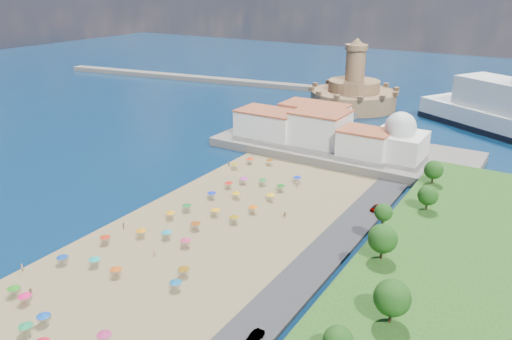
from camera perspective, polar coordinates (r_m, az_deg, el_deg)
The scene contains 11 objects.
ground at distance 124.86m, azimuth -7.69°, elevation -6.59°, with size 700.00×700.00×0.00m, color #071938.
terrace at distance 178.08m, azimuth 9.86°, elevation 2.38°, with size 90.00×36.00×3.00m, color #59544C.
jetty at distance 217.24m, azimuth 8.05°, elevation 5.80°, with size 18.00×70.00×2.40m, color #59544C.
breakwater at distance 304.28m, azimuth -5.59°, elevation 10.28°, with size 200.00×7.00×2.60m, color #59544C.
waterfront_buildings at distance 181.74m, azimuth 6.25°, elevation 5.06°, with size 57.00×29.00×11.00m.
domed_building at distance 168.00m, azimuth 16.06°, elevation 3.41°, with size 16.00×16.00×15.00m.
fortress at distance 242.99m, azimuth 11.07°, elevation 8.57°, with size 40.00×40.00×32.40m.
beach_parasols at distance 117.21m, azimuth -11.32°, elevation -7.59°, with size 30.86×116.75×2.20m.
beachgoers at distance 121.79m, azimuth -8.63°, elevation -6.80°, with size 35.40×89.56×1.81m.
parked_cars at distance 100.33m, azimuth 5.31°, elevation -13.08°, with size 1.93×77.35×1.40m.
hillside_trees at distance 92.73m, azimuth 13.38°, elevation -10.37°, with size 17.50×112.28×7.60m.
Camera 1 is at (72.02, -84.28, 57.45)m, focal length 35.00 mm.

